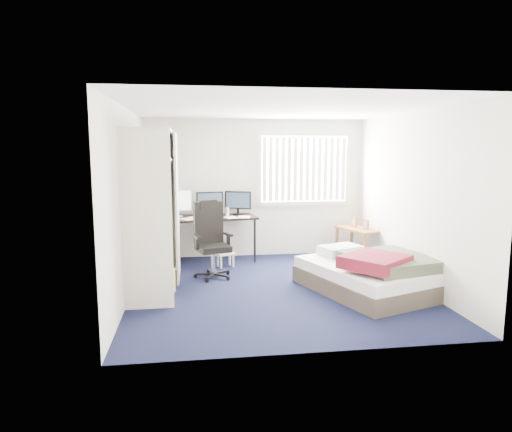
{
  "coord_description": "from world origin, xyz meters",
  "views": [
    {
      "loc": [
        -1.15,
        -6.17,
        1.95
      ],
      "look_at": [
        -0.22,
        0.4,
        0.99
      ],
      "focal_mm": 32.0,
      "sensor_mm": 36.0,
      "label": 1
    }
  ],
  "objects_px": {
    "desk": "(208,215)",
    "office_chair": "(211,248)",
    "nightstand": "(358,232)",
    "bed": "(371,273)"
  },
  "relations": [
    {
      "from": "desk",
      "to": "office_chair",
      "type": "distance_m",
      "value": 1.06
    },
    {
      "from": "office_chair",
      "to": "bed",
      "type": "height_order",
      "value": "office_chair"
    },
    {
      "from": "nightstand",
      "to": "bed",
      "type": "distance_m",
      "value": 1.84
    },
    {
      "from": "desk",
      "to": "nightstand",
      "type": "relative_size",
      "value": 1.84
    },
    {
      "from": "nightstand",
      "to": "bed",
      "type": "xyz_separation_m",
      "value": [
        -0.47,
        -1.76,
        -0.25
      ]
    },
    {
      "from": "office_chair",
      "to": "nightstand",
      "type": "relative_size",
      "value": 1.26
    },
    {
      "from": "desk",
      "to": "nightstand",
      "type": "distance_m",
      "value": 2.67
    },
    {
      "from": "office_chair",
      "to": "nightstand",
      "type": "xyz_separation_m",
      "value": [
        2.62,
        0.67,
        0.06
      ]
    },
    {
      "from": "office_chair",
      "to": "bed",
      "type": "bearing_deg",
      "value": -26.93
    },
    {
      "from": "office_chair",
      "to": "desk",
      "type": "bearing_deg",
      "value": 90.5
    }
  ]
}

